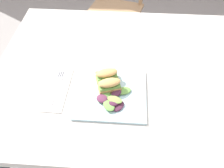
{
  "coord_description": "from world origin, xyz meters",
  "views": [
    {
      "loc": [
        0.12,
        -0.85,
        1.51
      ],
      "look_at": [
        0.07,
        -0.14,
        0.76
      ],
      "focal_mm": 40.89,
      "sensor_mm": 36.0,
      "label": 1
    }
  ],
  "objects": [
    {
      "name": "sandwich_half_back",
      "position": [
        0.04,
        -0.11,
        0.78
      ],
      "size": [
        0.1,
        0.08,
        0.06
      ],
      "color": "tan",
      "rests_on": "plate_lunch"
    },
    {
      "name": "salad_mixed_greens",
      "position": [
        0.07,
        -0.22,
        0.76
      ],
      "size": [
        0.15,
        0.15,
        0.02
      ],
      "color": "#4C2338",
      "rests_on": "plate_lunch"
    },
    {
      "name": "plate_lunch",
      "position": [
        0.07,
        -0.18,
        0.74
      ],
      "size": [
        0.28,
        0.28,
        0.01
      ],
      "primitive_type": "cube",
      "color": "silver",
      "rests_on": "dining_table"
    },
    {
      "name": "chair_wooden_far",
      "position": [
        0.01,
        0.98,
        0.45
      ],
      "size": [
        0.49,
        0.49,
        0.87
      ],
      "color": "tan",
      "rests_on": "ground"
    },
    {
      "name": "napkin_folded",
      "position": [
        -0.16,
        -0.16,
        0.74
      ],
      "size": [
        0.1,
        0.25,
        0.0
      ],
      "primitive_type": "cube",
      "rotation": [
        0.0,
        0.0,
        -0.02
      ],
      "color": "silver",
      "rests_on": "dining_table"
    },
    {
      "name": "fork_on_napkin",
      "position": [
        -0.16,
        -0.14,
        0.75
      ],
      "size": [
        0.03,
        0.19,
        0.0
      ],
      "color": "silver",
      "rests_on": "napkin_folded"
    },
    {
      "name": "sandwich_half_front",
      "position": [
        0.06,
        -0.16,
        0.78
      ],
      "size": [
        0.1,
        0.08,
        0.06
      ],
      "color": "tan",
      "rests_on": "plate_lunch"
    },
    {
      "name": "dining_table",
      "position": [
        0.15,
        -0.02,
        0.62
      ],
      "size": [
        1.21,
        0.95,
        0.74
      ],
      "color": "#BCB7AD",
      "rests_on": "ground"
    },
    {
      "name": "ground_plane",
      "position": [
        0.0,
        0.0,
        0.0
      ],
      "size": [
        8.56,
        8.56,
        0.0
      ],
      "primitive_type": "plane",
      "color": "gray"
    }
  ]
}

